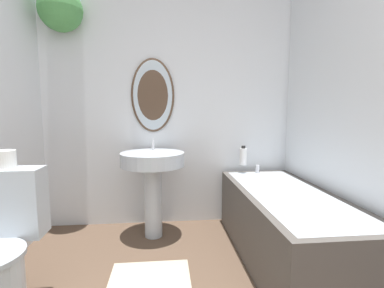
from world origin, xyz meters
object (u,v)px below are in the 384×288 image
pedestal_sink (153,172)px  shampoo_bottle (243,156)px  bathtub (286,225)px  toilet_paper_roll (5,159)px

pedestal_sink → shampoo_bottle: size_ratio=4.63×
pedestal_sink → shampoo_bottle: pedestal_sink is taller
pedestal_sink → bathtub: 1.15m
bathtub → toilet_paper_roll: size_ratio=13.77×
toilet_paper_roll → pedestal_sink: bearing=45.7°
bathtub → toilet_paper_roll: toilet_paper_roll is taller
pedestal_sink → toilet_paper_roll: 1.13m
shampoo_bottle → toilet_paper_roll: toilet_paper_roll is taller
bathtub → shampoo_bottle: bearing=101.0°
pedestal_sink → bathtub: size_ratio=0.56×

